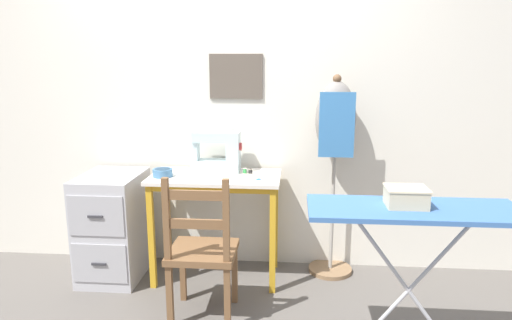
{
  "coord_description": "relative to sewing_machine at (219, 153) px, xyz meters",
  "views": [
    {
      "loc": [
        0.54,
        -2.82,
        1.54
      ],
      "look_at": [
        0.29,
        0.21,
        0.88
      ],
      "focal_mm": 32.0,
      "sensor_mm": 36.0,
      "label": 1
    }
  ],
  "objects": [
    {
      "name": "ground_plane",
      "position": [
        -0.01,
        -0.36,
        -0.9
      ],
      "size": [
        14.0,
        14.0,
        0.0
      ],
      "primitive_type": "plane",
      "color": "#5B5651"
    },
    {
      "name": "wall_back",
      "position": [
        -0.01,
        0.18,
        0.38
      ],
      "size": [
        10.0,
        0.07,
        2.55
      ],
      "color": "silver",
      "rests_on": "ground_plane"
    },
    {
      "name": "sewing_table",
      "position": [
        -0.01,
        -0.13,
        -0.26
      ],
      "size": [
        0.91,
        0.48,
        0.76
      ],
      "color": "silver",
      "rests_on": "ground_plane"
    },
    {
      "name": "sewing_machine",
      "position": [
        0.0,
        0.0,
        0.0
      ],
      "size": [
        0.35,
        0.17,
        0.31
      ],
      "color": "silver",
      "rests_on": "sewing_table"
    },
    {
      "name": "fabric_bowl",
      "position": [
        -0.37,
        -0.19,
        -0.11
      ],
      "size": [
        0.14,
        0.14,
        0.05
      ],
      "color": "teal",
      "rests_on": "sewing_table"
    },
    {
      "name": "scissors",
      "position": [
        0.32,
        -0.23,
        -0.13
      ],
      "size": [
        0.12,
        0.1,
        0.01
      ],
      "color": "silver",
      "rests_on": "sewing_table"
    },
    {
      "name": "thread_spool_near_machine",
      "position": [
        0.19,
        -0.05,
        -0.12
      ],
      "size": [
        0.03,
        0.03,
        0.04
      ],
      "color": "green",
      "rests_on": "sewing_table"
    },
    {
      "name": "thread_spool_mid_table",
      "position": [
        0.23,
        -0.05,
        -0.12
      ],
      "size": [
        0.04,
        0.04,
        0.03
      ],
      "color": "black",
      "rests_on": "sewing_table"
    },
    {
      "name": "wooden_chair",
      "position": [
        -0.01,
        -0.66,
        -0.47
      ],
      "size": [
        0.4,
        0.38,
        0.91
      ],
      "color": "brown",
      "rests_on": "ground_plane"
    },
    {
      "name": "filing_cabinet",
      "position": [
        -0.76,
        -0.16,
        -0.52
      ],
      "size": [
        0.41,
        0.56,
        0.76
      ],
      "color": "#B7B7BC",
      "rests_on": "ground_plane"
    },
    {
      "name": "dress_form",
      "position": [
        0.82,
        0.03,
        0.14
      ],
      "size": [
        0.32,
        0.32,
        1.46
      ],
      "color": "#846647",
      "rests_on": "ground_plane"
    },
    {
      "name": "ironing_board",
      "position": [
        1.12,
        -1.02,
        -0.1
      ],
      "size": [
        1.03,
        0.38,
        0.86
      ],
      "color": "#3D6BAD",
      "rests_on": "ground_plane"
    },
    {
      "name": "storage_box",
      "position": [
        1.08,
        -1.0,
        -0.0
      ],
      "size": [
        0.2,
        0.17,
        0.09
      ],
      "color": "beige",
      "rests_on": "ironing_board"
    }
  ]
}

